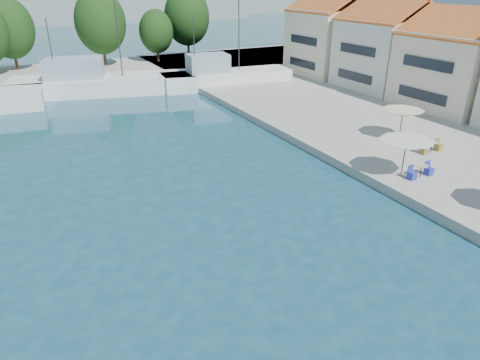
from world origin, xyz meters
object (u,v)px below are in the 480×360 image
trawler_04 (224,78)px  umbrella_cream (403,113)px  umbrella_white (406,144)px  trawler_03 (100,83)px

trawler_04 → umbrella_cream: (3.21, -23.48, 1.38)m
trawler_04 → umbrella_cream: bearing=-75.3°
trawler_04 → umbrella_white: (-1.81, -28.45, 1.44)m
trawler_04 → trawler_03: bearing=172.2°
umbrella_cream → trawler_04: bearing=97.8°
trawler_04 → umbrella_cream: trawler_04 is taller
trawler_04 → umbrella_cream: 23.74m
trawler_03 → umbrella_white: size_ratio=6.46×
umbrella_white → umbrella_cream: (5.02, 4.97, -0.06)m
trawler_04 → umbrella_white: size_ratio=4.88×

